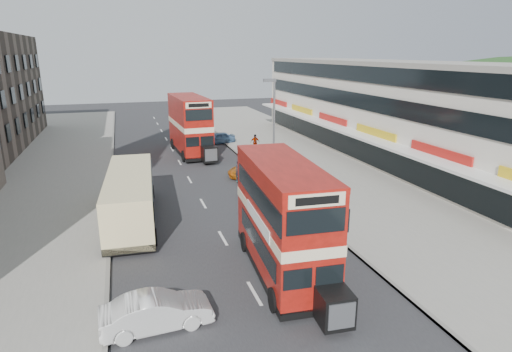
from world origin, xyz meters
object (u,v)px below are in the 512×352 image
object	(u,v)px
bus_main	(283,219)
car_right_b	(254,170)
car_right_c	(218,138)
pedestrian_near	(320,185)
street_lamp	(273,122)
car_right_a	(269,189)
car_left_front	(157,312)
bus_second	(190,125)
cyclist	(239,176)
coach	(130,195)
pedestrian_far	(255,142)

from	to	relation	value
bus_main	car_right_b	bearing A→B (deg)	-98.33
car_right_c	pedestrian_near	xyz separation A→B (m)	(2.64, -21.08, 0.44)
street_lamp	car_right_a	bearing A→B (deg)	-112.52
bus_main	car_right_b	distance (m)	16.27
car_left_front	bus_main	bearing A→B (deg)	-70.53
car_right_a	car_right_c	size ratio (longest dim) A/B	1.11
car_right_a	bus_second	bearing A→B (deg)	-165.21
cyclist	street_lamp	bearing A→B (deg)	10.42
car_right_c	pedestrian_near	size ratio (longest dim) A/B	2.03
bus_second	cyclist	xyz separation A→B (m)	(1.88, -11.91, -2.31)
bus_second	car_right_c	bearing A→B (deg)	-136.14
bus_main	coach	distance (m)	11.11
bus_second	car_right_c	world-z (taller)	bus_second
coach	car_right_c	distance (m)	23.47
car_right_b	pedestrian_near	xyz separation A→B (m)	(2.81, -6.83, 0.49)
car_left_front	pedestrian_near	bearing A→B (deg)	-50.47
coach	car_right_b	xyz separation A→B (m)	(10.02, 6.87, -1.04)
bus_main	car_left_front	distance (m)	6.87
car_right_a	car_right_c	xyz separation A→B (m)	(0.61, 19.55, 0.03)
bus_main	pedestrian_near	size ratio (longest dim) A/B	5.06
coach	car_right_a	size ratio (longest dim) A/B	2.49
car_right_a	car_right_b	bearing A→B (deg)	178.52
car_right_b	pedestrian_far	xyz separation A→B (m)	(2.97, 9.13, 0.39)
coach	car_right_b	bearing A→B (deg)	37.87
car_right_b	bus_second	bearing A→B (deg)	-154.75
coach	pedestrian_far	world-z (taller)	coach
bus_main	cyclist	world-z (taller)	bus_main
bus_main	pedestrian_near	bearing A→B (deg)	-120.98
cyclist	car_right_b	bearing A→B (deg)	44.90
coach	car_right_b	size ratio (longest dim) A/B	2.46
street_lamp	car_left_front	distance (m)	20.66
coach	car_right_a	world-z (taller)	coach
street_lamp	car_left_front	bearing A→B (deg)	-122.04
street_lamp	coach	world-z (taller)	street_lamp
street_lamp	bus_main	world-z (taller)	street_lamp
car_right_b	car_right_c	distance (m)	14.26
bus_main	cyclist	bearing A→B (deg)	-92.96
bus_main	car_left_front	xyz separation A→B (m)	(-6.04, -2.57, -2.05)
street_lamp	car_right_c	bearing A→B (deg)	94.10
car_right_b	car_right_c	size ratio (longest dim) A/B	1.13
street_lamp	bus_second	xyz separation A→B (m)	(-4.86, 11.43, -1.81)
car_right_c	pedestrian_far	distance (m)	5.85
bus_second	car_right_b	world-z (taller)	bus_second
car_right_a	car_right_b	distance (m)	5.32
car_right_b	cyclist	world-z (taller)	cyclist
car_right_a	pedestrian_far	bearing A→B (deg)	170.04
street_lamp	coach	distance (m)	13.03
bus_main	car_left_front	world-z (taller)	bus_main
car_left_front	car_right_b	bearing A→B (deg)	-30.93
bus_second	cyclist	bearing A→B (deg)	96.17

